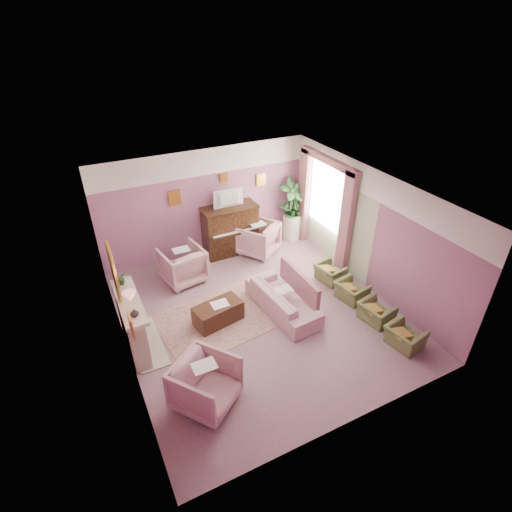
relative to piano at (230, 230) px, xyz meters
name	(u,v)px	position (x,y,z in m)	size (l,w,h in m)	color
floor	(259,314)	(-0.50, -2.68, -0.65)	(5.50, 6.00, 0.01)	gray
ceiling	(260,194)	(-0.50, -2.68, 2.15)	(5.50, 6.00, 0.01)	white
wall_back	(206,203)	(-0.50, 0.32, 0.75)	(5.50, 0.02, 2.80)	slate
wall_front	(357,362)	(-0.50, -5.68, 0.75)	(5.50, 0.02, 2.80)	slate
wall_left	(117,298)	(-3.25, -2.68, 0.75)	(0.02, 6.00, 2.80)	slate
wall_right	(369,230)	(2.25, -2.68, 0.75)	(0.02, 6.00, 2.80)	slate
picture_rail_band	(203,162)	(-0.50, 0.31, 1.82)	(5.50, 0.01, 0.65)	white
stripe_panel	(332,220)	(2.23, -1.38, 0.42)	(0.01, 3.00, 2.15)	#B1BE97
fireplace_surround	(132,326)	(-3.09, -2.48, -0.10)	(0.30, 1.40, 1.10)	beige
fireplace_inset	(139,330)	(-2.99, -2.48, -0.25)	(0.18, 0.72, 0.68)	black
fire_ember	(142,336)	(-2.95, -2.48, -0.43)	(0.06, 0.54, 0.10)	#EB4A05
mantel_shelf	(129,302)	(-3.06, -2.48, 0.47)	(0.40, 1.55, 0.07)	beige
hearth	(147,343)	(-2.89, -2.48, -0.64)	(0.55, 1.50, 0.02)	beige
mirror_frame	(114,273)	(-3.20, -2.48, 1.15)	(0.04, 0.72, 1.20)	gold
mirror_glass	(115,272)	(-3.17, -2.48, 1.15)	(0.01, 0.60, 1.06)	silver
sconce_shade	(129,297)	(-3.12, -3.53, 1.33)	(0.20, 0.20, 0.16)	#FF9188
piano	(230,230)	(0.00, 0.00, 0.00)	(1.40, 0.60, 1.30)	black
piano_keyshelf	(235,234)	(0.00, -0.35, 0.07)	(1.30, 0.12, 0.06)	black
piano_keys	(235,232)	(0.00, -0.35, 0.11)	(1.20, 0.08, 0.02)	white
piano_top	(229,208)	(0.00, 0.00, 0.66)	(1.45, 0.65, 0.04)	black
television	(230,198)	(0.00, -0.05, 0.95)	(0.80, 0.12, 0.48)	black
print_back_left	(175,198)	(-1.30, 0.28, 1.07)	(0.30, 0.03, 0.38)	gold
print_back_right	(261,180)	(1.05, 0.28, 1.13)	(0.26, 0.03, 0.34)	gold
print_back_mid	(224,178)	(0.00, 0.28, 1.35)	(0.22, 0.03, 0.26)	gold
print_left_wall	(131,326)	(-3.21, -3.88, 1.07)	(0.03, 0.28, 0.36)	gold
window_blind	(328,194)	(2.20, -1.13, 1.05)	(0.03, 1.40, 1.80)	beige
curtain_left	(346,224)	(2.12, -2.05, 0.65)	(0.16, 0.34, 2.60)	#935965
curtain_right	(304,196)	(2.12, -0.21, 0.65)	(0.16, 0.34, 2.60)	#935965
pelmet	(328,160)	(2.12, -1.13, 1.91)	(0.16, 2.20, 0.16)	#935965
mantel_plant	(122,278)	(-3.05, -1.93, 0.64)	(0.16, 0.16, 0.28)	#204B21
mantel_vase	(134,313)	(-3.05, -2.98, 0.58)	(0.16, 0.16, 0.16)	white
area_rug	(219,319)	(-1.34, -2.44, -0.64)	(2.50, 1.80, 0.01)	#9F7065
coffee_table	(218,313)	(-1.38, -2.50, -0.43)	(1.00, 0.50, 0.45)	#381E11
table_paper	(220,304)	(-1.33, -2.50, -0.20)	(0.35, 0.28, 0.01)	white
sofa	(283,296)	(0.02, -2.77, -0.26)	(0.65, 1.95, 0.79)	#C8979C
sofa_throw	(299,283)	(0.42, -2.77, -0.05)	(0.10, 1.48, 0.54)	#935965
floral_armchair_left	(183,263)	(-1.55, -0.72, -0.17)	(0.92, 0.92, 0.96)	#C8979C
floral_armchair_right	(258,237)	(0.63, -0.37, -0.17)	(0.92, 0.92, 0.96)	#C8979C
floral_armchair_front	(206,382)	(-2.31, -4.29, -0.17)	(0.92, 0.92, 0.96)	#C8979C
olive_chair_a	(405,334)	(1.59, -4.77, -0.36)	(0.47, 0.67, 0.58)	#5A6737
olive_chair_b	(376,310)	(1.59, -3.95, -0.36)	(0.47, 0.67, 0.58)	#5A6737
olive_chair_c	(352,289)	(1.59, -3.13, -0.36)	(0.47, 0.67, 0.58)	#5A6737
olive_chair_d	(330,270)	(1.59, -2.31, -0.36)	(0.47, 0.67, 0.58)	#5A6737
side_table	(292,226)	(1.89, -0.04, -0.30)	(0.52, 0.52, 0.70)	white
side_plant_big	(293,209)	(1.89, -0.04, 0.22)	(0.30, 0.30, 0.34)	#204B21
side_plant_small	(298,211)	(2.01, -0.14, 0.19)	(0.16, 0.16, 0.28)	#204B21
palm_pot	(290,232)	(1.83, -0.06, -0.48)	(0.34, 0.34, 0.34)	brown
palm_plant	(292,204)	(1.83, -0.06, 0.41)	(0.76, 0.76, 1.44)	#204B21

